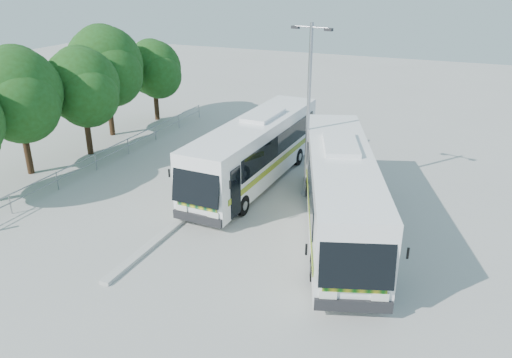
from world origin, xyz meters
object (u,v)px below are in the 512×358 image
at_px(coach_main, 255,150).
at_px(coach_adjacent, 340,190).
at_px(tree_far_d, 106,65).
at_px(tree_far_c, 83,86).
at_px(tree_far_e, 154,68).
at_px(tree_far_b, 18,93).
at_px(lamppost, 308,106).

bearing_deg(coach_main, coach_adjacent, -30.89).
relative_size(tree_far_d, coach_adjacent, 0.58).
distance_m(tree_far_c, tree_far_e, 8.22).
distance_m(tree_far_d, coach_main, 13.23).
height_order(coach_main, coach_adjacent, coach_adjacent).
height_order(tree_far_c, tree_far_d, tree_far_d).
xyz_separation_m(tree_far_c, coach_adjacent, (16.53, -3.64, -2.34)).
height_order(tree_far_b, tree_far_c, tree_far_b).
bearing_deg(tree_far_d, tree_far_b, -87.77).
relative_size(tree_far_c, coach_main, 0.53).
bearing_deg(tree_far_c, tree_far_b, -102.91).
bearing_deg(tree_far_d, lamppost, -16.37).
xyz_separation_m(tree_far_b, tree_far_c, (0.89, 3.90, -0.31)).
distance_m(coach_main, coach_adjacent, 6.46).
xyz_separation_m(tree_far_b, tree_far_e, (0.39, 12.10, -0.68)).
distance_m(tree_far_c, coach_adjacent, 17.09).
relative_size(tree_far_c, tree_far_e, 1.10).
distance_m(tree_far_b, coach_adjacent, 17.63).
distance_m(tree_far_c, tree_far_d, 3.93).
bearing_deg(tree_far_b, tree_far_c, 77.09).
distance_m(tree_far_b, tree_far_e, 12.13).
bearing_deg(lamppost, tree_far_d, 176.19).
relative_size(tree_far_b, tree_far_e, 1.17).
bearing_deg(tree_far_c, coach_adjacent, -12.42).
bearing_deg(tree_far_e, coach_adjacent, -34.80).
distance_m(tree_far_d, tree_far_e, 4.65).
bearing_deg(coach_adjacent, lamppost, 111.41).
bearing_deg(coach_adjacent, tree_far_b, 162.00).
xyz_separation_m(tree_far_c, coach_main, (11.12, -0.12, -2.42)).
xyz_separation_m(coach_adjacent, lamppost, (-2.41, 2.84, 2.73)).
height_order(tree_far_c, coach_main, tree_far_c).
height_order(tree_far_b, coach_adjacent, tree_far_b).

